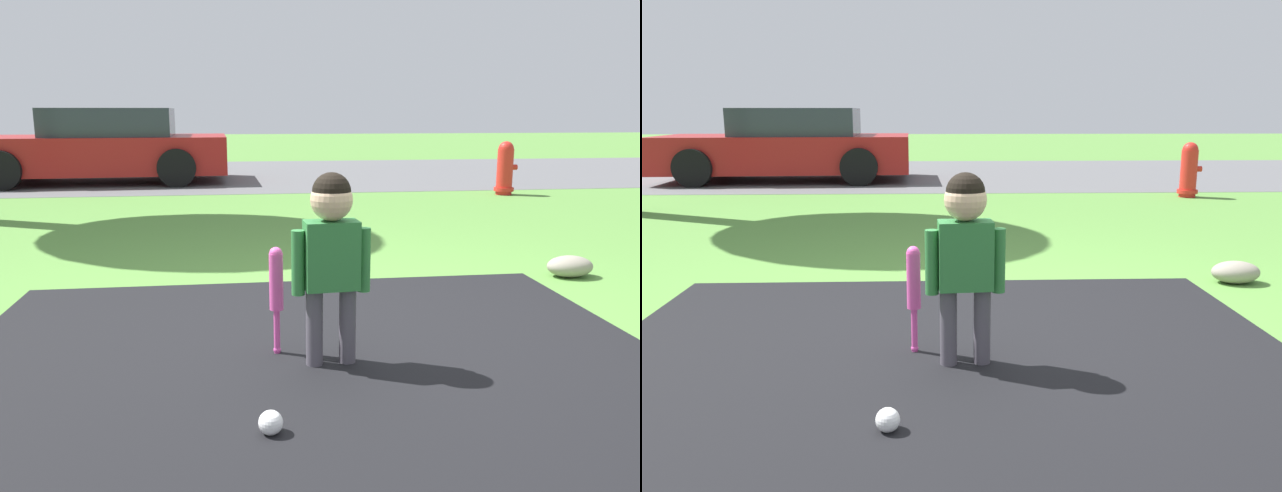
% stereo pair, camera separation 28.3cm
% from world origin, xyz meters
% --- Properties ---
extents(ground_plane, '(60.00, 60.00, 0.00)m').
position_xyz_m(ground_plane, '(0.00, 0.00, 0.00)').
color(ground_plane, '#518438').
extents(street_strip, '(40.00, 6.00, 0.01)m').
position_xyz_m(street_strip, '(0.00, 8.74, 0.00)').
color(street_strip, '#59595B').
rests_on(street_strip, ground).
extents(child, '(0.37, 0.19, 0.90)m').
position_xyz_m(child, '(-0.21, -0.46, 0.58)').
color(child, '#4C4751').
rests_on(child, ground).
extents(baseball_bat, '(0.07, 0.07, 0.53)m').
position_xyz_m(baseball_bat, '(-0.46, -0.30, 0.35)').
color(baseball_bat, '#E54CA5').
rests_on(baseball_bat, ground).
extents(sports_ball, '(0.09, 0.09, 0.09)m').
position_xyz_m(sports_ball, '(-0.53, -1.08, 0.05)').
color(sports_ball, white).
rests_on(sports_ball, ground).
extents(fire_hydrant, '(0.31, 0.28, 0.75)m').
position_xyz_m(fire_hydrant, '(3.12, 5.26, 0.37)').
color(fire_hydrant, red).
rests_on(fire_hydrant, ground).
extents(parked_car, '(4.21, 2.13, 1.21)m').
position_xyz_m(parked_car, '(-2.86, 7.62, 0.58)').
color(parked_car, maroon).
rests_on(parked_car, ground).
extents(edging_rock, '(0.33, 0.23, 0.15)m').
position_xyz_m(edging_rock, '(1.71, 0.88, 0.08)').
color(edging_rock, gray).
rests_on(edging_rock, ground).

